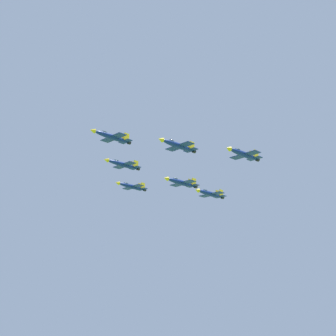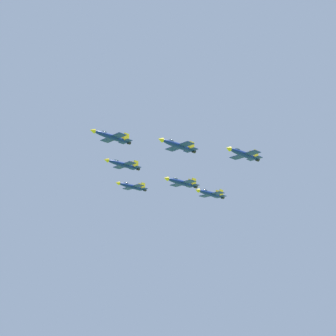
% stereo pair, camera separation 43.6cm
% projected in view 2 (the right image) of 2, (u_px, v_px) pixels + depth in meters
% --- Properties ---
extents(jet_lead, '(10.21, 16.72, 3.51)m').
position_uv_depth(jet_lead, '(112.00, 137.00, 150.08)').
color(jet_lead, navy).
extents(jet_left_wingman, '(10.57, 17.35, 3.65)m').
position_uv_depth(jet_left_wingman, '(178.00, 145.00, 151.10)').
color(jet_left_wingman, navy).
extents(jet_right_wingman, '(10.19, 16.76, 3.53)m').
position_uv_depth(jet_right_wingman, '(123.00, 164.00, 170.25)').
color(jet_right_wingman, navy).
extents(jet_left_outer, '(10.72, 17.61, 3.70)m').
position_uv_depth(jet_left_outer, '(244.00, 154.00, 152.11)').
color(jet_left_outer, navy).
extents(jet_right_outer, '(10.26, 16.75, 3.52)m').
position_uv_depth(jet_right_outer, '(132.00, 186.00, 190.39)').
color(jet_right_outer, navy).
extents(jet_slot_rear, '(10.70, 17.56, 3.69)m').
position_uv_depth(jet_slot_rear, '(182.00, 182.00, 170.01)').
color(jet_slot_rear, navy).
extents(jet_trailing, '(10.74, 17.53, 3.68)m').
position_uv_depth(jet_trailing, '(210.00, 194.00, 180.94)').
color(jet_trailing, navy).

